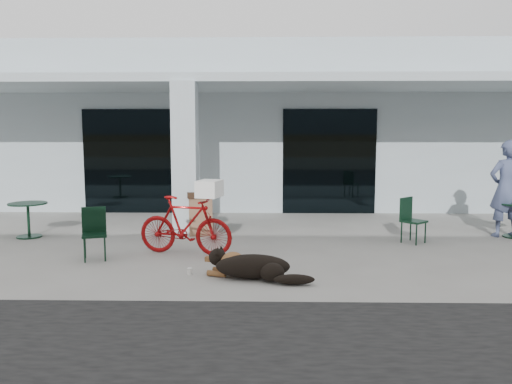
{
  "coord_description": "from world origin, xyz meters",
  "views": [
    {
      "loc": [
        0.18,
        -7.96,
        2.08
      ],
      "look_at": [
        -0.02,
        1.2,
        1.0
      ],
      "focal_mm": 35.0,
      "sensor_mm": 36.0,
      "label": 1
    }
  ],
  "objects_px": {
    "cafe_table_near": "(29,220)",
    "cafe_chair_near": "(94,234)",
    "cafe_chair_far_a": "(414,221)",
    "person": "(506,189)",
    "bicycle": "(185,225)",
    "dog": "(253,265)",
    "trash_receptacle": "(200,213)"
  },
  "relations": [
    {
      "from": "cafe_chair_near",
      "to": "person",
      "type": "xyz_separation_m",
      "value": [
        7.64,
        2.03,
        0.55
      ]
    },
    {
      "from": "cafe_table_near",
      "to": "cafe_chair_near",
      "type": "height_order",
      "value": "cafe_chair_near"
    },
    {
      "from": "bicycle",
      "to": "person",
      "type": "distance_m",
      "value": 6.43
    },
    {
      "from": "bicycle",
      "to": "cafe_chair_near",
      "type": "relative_size",
      "value": 1.96
    },
    {
      "from": "cafe_chair_near",
      "to": "dog",
      "type": "bearing_deg",
      "value": -40.24
    },
    {
      "from": "bicycle",
      "to": "person",
      "type": "bearing_deg",
      "value": -61.81
    },
    {
      "from": "dog",
      "to": "trash_receptacle",
      "type": "bearing_deg",
      "value": 129.5
    },
    {
      "from": "bicycle",
      "to": "dog",
      "type": "xyz_separation_m",
      "value": [
        1.2,
        -1.45,
        -0.3
      ]
    },
    {
      "from": "cafe_chair_far_a",
      "to": "cafe_chair_near",
      "type": "bearing_deg",
      "value": 151.26
    },
    {
      "from": "bicycle",
      "to": "cafe_chair_near",
      "type": "distance_m",
      "value": 1.49
    },
    {
      "from": "bicycle",
      "to": "cafe_chair_far_a",
      "type": "height_order",
      "value": "bicycle"
    },
    {
      "from": "dog",
      "to": "cafe_chair_near",
      "type": "distance_m",
      "value": 2.84
    },
    {
      "from": "cafe_chair_far_a",
      "to": "person",
      "type": "xyz_separation_m",
      "value": [
        2.01,
        0.63,
        0.55
      ]
    },
    {
      "from": "bicycle",
      "to": "trash_receptacle",
      "type": "relative_size",
      "value": 1.89
    },
    {
      "from": "dog",
      "to": "trash_receptacle",
      "type": "relative_size",
      "value": 1.38
    },
    {
      "from": "cafe_chair_near",
      "to": "person",
      "type": "distance_m",
      "value": 7.93
    },
    {
      "from": "trash_receptacle",
      "to": "cafe_chair_near",
      "type": "bearing_deg",
      "value": -124.01
    },
    {
      "from": "cafe_chair_near",
      "to": "trash_receptacle",
      "type": "distance_m",
      "value": 2.6
    },
    {
      "from": "dog",
      "to": "cafe_chair_far_a",
      "type": "relative_size",
      "value": 1.43
    },
    {
      "from": "cafe_chair_near",
      "to": "person",
      "type": "bearing_deg",
      "value": -3.85
    },
    {
      "from": "bicycle",
      "to": "trash_receptacle",
      "type": "distance_m",
      "value": 1.75
    },
    {
      "from": "bicycle",
      "to": "person",
      "type": "xyz_separation_m",
      "value": [
        6.21,
        1.62,
        0.47
      ]
    },
    {
      "from": "cafe_chair_near",
      "to": "trash_receptacle",
      "type": "height_order",
      "value": "trash_receptacle"
    },
    {
      "from": "cafe_chair_far_a",
      "to": "trash_receptacle",
      "type": "xyz_separation_m",
      "value": [
        -4.18,
        0.76,
        0.02
      ]
    },
    {
      "from": "cafe_chair_near",
      "to": "person",
      "type": "height_order",
      "value": "person"
    },
    {
      "from": "cafe_table_near",
      "to": "cafe_chair_near",
      "type": "distance_m",
      "value": 2.62
    },
    {
      "from": "dog",
      "to": "person",
      "type": "height_order",
      "value": "person"
    },
    {
      "from": "cafe_table_near",
      "to": "trash_receptacle",
      "type": "bearing_deg",
      "value": 6.62
    },
    {
      "from": "person",
      "to": "trash_receptacle",
      "type": "relative_size",
      "value": 2.19
    },
    {
      "from": "cafe_chair_near",
      "to": "cafe_chair_far_a",
      "type": "height_order",
      "value": "same"
    },
    {
      "from": "bicycle",
      "to": "trash_receptacle",
      "type": "bearing_deg",
      "value": 12.92
    },
    {
      "from": "cafe_table_near",
      "to": "cafe_chair_far_a",
      "type": "xyz_separation_m",
      "value": [
        7.58,
        -0.36,
        0.08
      ]
    }
  ]
}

